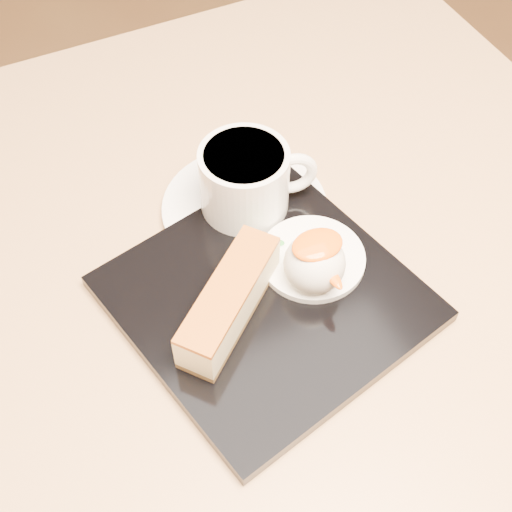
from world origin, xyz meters
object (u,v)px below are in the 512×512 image
table (249,391)px  saucer (245,209)px  ice_cream_scoop (315,263)px  coffee_cup (246,179)px  cheesecake (229,301)px  dessert_plate (266,298)px

table → saucer: (0.04, 0.09, 0.16)m
table → ice_cream_scoop: (0.06, -0.01, 0.19)m
coffee_cup → ice_cream_scoop: bearing=-69.1°
ice_cream_scoop → cheesecake: bearing=180.0°
dessert_plate → table: bearing=164.3°
cheesecake → saucer: cheesecake is taller
saucer → cheesecake: bearing=-120.7°
saucer → coffee_cup: bearing=-14.0°
cheesecake → ice_cream_scoop: 0.08m
cheesecake → coffee_cup: coffee_cup is taller
table → coffee_cup: size_ratio=7.67×
ice_cream_scoop → saucer: size_ratio=0.33×
table → dessert_plate: size_ratio=3.64×
ice_cream_scoop → coffee_cup: 0.10m
ice_cream_scoop → saucer: ice_cream_scoop is taller
dessert_plate → ice_cream_scoop: 0.05m
saucer → coffee_cup: 0.04m
ice_cream_scoop → table: bearing=170.4°
table → dessert_plate: bearing=-15.7°
dessert_plate → saucer: size_ratio=1.47×
dessert_plate → coffee_cup: bearing=74.0°
table → coffee_cup: (0.04, 0.09, 0.20)m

